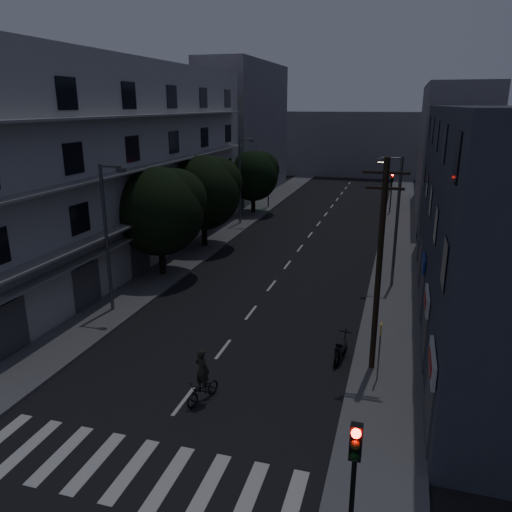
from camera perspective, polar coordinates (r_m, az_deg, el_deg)
The scene contains 23 objects.
ground at distance 40.70m, azimuth 5.18°, elevation 1.08°, with size 160.00×160.00×0.00m, color black.
sidewalk_left at distance 42.70m, azimuth -4.73°, elevation 1.95°, with size 3.00×90.00×0.15m, color #565659.
sidewalk_right at distance 39.98m, azimuth 15.78°, elevation 0.31°, with size 3.00×90.00×0.15m, color #565659.
crosswalk at distance 17.60m, azimuth -14.11°, elevation -22.65°, with size 10.90×3.00×0.01m.
lane_markings at distance 46.65m, azimuth 6.71°, elevation 3.09°, with size 0.15×60.50×0.01m.
building_left at distance 37.21m, azimuth -15.50°, elevation 10.04°, with size 7.00×36.00×14.00m.
building_right at distance 28.36m, azimuth 25.25°, elevation 3.96°, with size 6.19×28.00×11.00m.
building_far_left at distance 64.53m, azimuth -1.22°, elevation 14.20°, with size 6.00×20.00×16.00m, color slate.
building_far_right at distance 55.81m, azimuth 21.41°, elevation 11.10°, with size 6.00×20.00×13.00m, color slate.
building_far_end at distance 84.00m, azimuth 11.54°, elevation 12.46°, with size 24.00×8.00×10.00m, color slate.
tree_near at distance 33.14m, azimuth -10.83°, elevation 5.39°, with size 5.78×5.78×7.13m.
tree_mid at distance 39.71m, azimuth -5.95°, elevation 7.52°, with size 5.84×5.84×7.18m.
tree_far at distance 52.41m, azimuth -0.25°, elevation 9.36°, with size 5.18×5.18×6.40m.
traffic_signal_near at distance 12.59m, azimuth 11.13°, elevation -22.76°, with size 0.28×0.37×4.10m.
traffic_signal_far_right at distance 54.20m, azimuth 15.25°, elevation 7.89°, with size 0.28×0.37×4.10m.
traffic_signal_far_left at distance 55.30m, azimuth 1.41°, elevation 8.64°, with size 0.28×0.37×4.10m.
street_lamp_left_near at distance 27.66m, azimuth -16.57°, elevation 2.68°, with size 1.51×0.25×8.00m.
street_lamp_right at distance 31.52m, azimuth 15.63°, elevation 4.45°, with size 1.51×0.25×8.00m.
street_lamp_left_far at distance 47.38m, azimuth -1.73°, elevation 9.07°, with size 1.51×0.25×8.00m.
utility_pole at distance 20.92m, azimuth 13.91°, elevation -0.85°, with size 1.80×0.24×9.00m.
bus_stop_sign at distance 21.08m, azimuth 13.98°, elevation -9.45°, with size 0.06×0.35×2.52m.
motorcycle at distance 23.11m, azimuth 9.68°, elevation -10.53°, with size 0.61×2.01×1.29m.
cyclist at distance 19.97m, azimuth -6.11°, elevation -14.32°, with size 1.17×1.86×2.23m.
Camera 1 is at (7.50, -13.44, 11.08)m, focal length 35.00 mm.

